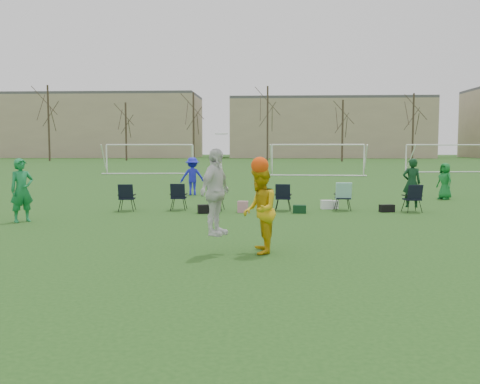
# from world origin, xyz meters

# --- Properties ---
(ground) EXTENTS (260.00, 260.00, 0.00)m
(ground) POSITION_xyz_m (0.00, 0.00, 0.00)
(ground) COLOR #1F4B17
(ground) RESTS_ON ground
(fielder_green_near) EXTENTS (0.82, 0.83, 1.94)m
(fielder_green_near) POSITION_xyz_m (-7.49, 4.82, 0.97)
(fielder_green_near) COLOR #167E3E
(fielder_green_near) RESTS_ON ground
(fielder_blue) EXTENTS (1.21, 0.78, 1.77)m
(fielder_blue) POSITION_xyz_m (-3.55, 13.99, 0.89)
(fielder_blue) COLOR #1B1FCF
(fielder_blue) RESTS_ON ground
(fielder_green_far) EXTENTS (0.79, 0.91, 1.58)m
(fielder_green_far) POSITION_xyz_m (7.68, 12.49, 0.79)
(fielder_green_far) COLOR #14712B
(fielder_green_far) RESTS_ON ground
(center_contest) EXTENTS (1.74, 1.22, 2.60)m
(center_contest) POSITION_xyz_m (-0.58, 0.31, 1.13)
(center_contest) COLOR white
(center_contest) RESTS_ON ground
(sideline_setup) EXTENTS (10.76, 1.95, 1.88)m
(sideline_setup) POSITION_xyz_m (0.68, 7.99, 0.54)
(sideline_setup) COLOR #0E361B
(sideline_setup) RESTS_ON ground
(goal_left) EXTENTS (7.39, 0.76, 2.46)m
(goal_left) POSITION_xyz_m (-10.00, 34.00, 1.92)
(goal_left) COLOR white
(goal_left) RESTS_ON ground
(goal_mid) EXTENTS (7.40, 0.63, 2.46)m
(goal_mid) POSITION_xyz_m (4.00, 32.00, 1.92)
(goal_mid) COLOR white
(goal_mid) RESTS_ON ground
(goal_right) EXTENTS (7.35, 1.14, 2.46)m
(goal_right) POSITION_xyz_m (16.00, 38.00, 1.92)
(goal_right) COLOR white
(goal_right) RESTS_ON ground
(tree_line) EXTENTS (110.28, 3.28, 11.40)m
(tree_line) POSITION_xyz_m (0.24, 69.85, 5.09)
(tree_line) COLOR #382B21
(tree_line) RESTS_ON ground
(building_row) EXTENTS (126.00, 16.00, 13.00)m
(building_row) POSITION_xyz_m (6.73, 96.00, 5.99)
(building_row) COLOR tan
(building_row) RESTS_ON ground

